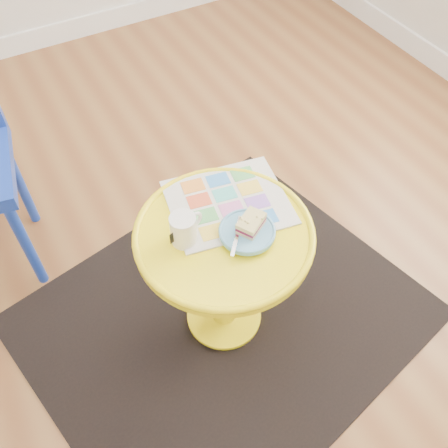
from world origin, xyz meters
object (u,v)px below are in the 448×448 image
newspaper (228,202)px  plate (247,232)px  side_table (224,261)px  mug (184,228)px

newspaper → plate: bearing=-86.2°
side_table → plate: 0.17m
mug → side_table: bearing=-32.4°
mug → plate: 0.18m
newspaper → side_table: bearing=-115.2°
mug → newspaper: bearing=3.6°
newspaper → plate: plate is taller
plate → mug: bearing=155.3°
newspaper → mug: 0.19m
side_table → newspaper: size_ratio=1.49×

